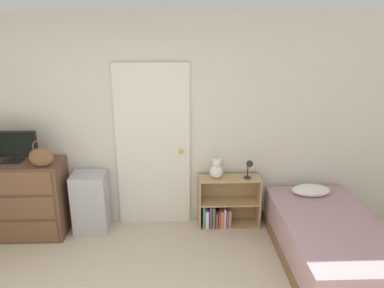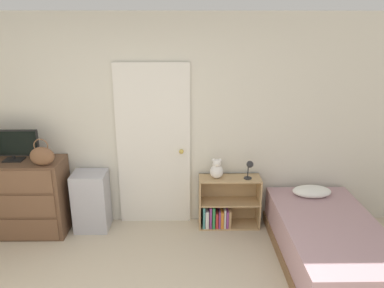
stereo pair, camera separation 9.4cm
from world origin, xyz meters
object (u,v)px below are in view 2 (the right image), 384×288
at_px(tv, 12,144).
at_px(handbag, 42,156).
at_px(bookshelf, 224,207).
at_px(teddy_bear, 217,170).
at_px(bed, 329,243).
at_px(desk_lamp, 250,167).
at_px(dresser, 19,197).
at_px(storage_bin, 91,201).

relative_size(tv, handbag, 1.98).
bearing_deg(bookshelf, teddy_bear, -177.37).
height_order(tv, bookshelf, tv).
bearing_deg(bed, tv, 168.74).
xyz_separation_m(tv, handbag, (0.39, -0.16, -0.08)).
relative_size(handbag, teddy_bear, 1.26).
bearing_deg(bed, handbag, 170.27).
height_order(handbag, bookshelf, handbag).
height_order(tv, bed, tv).
xyz_separation_m(tv, bed, (3.48, -0.69, -0.87)).
bearing_deg(desk_lamp, dresser, -178.58).
xyz_separation_m(tv, storage_bin, (0.83, 0.05, -0.74)).
xyz_separation_m(dresser, tv, (-0.00, 0.02, 0.65)).
bearing_deg(bed, storage_bin, 164.35).
relative_size(handbag, bed, 0.17).
distance_m(tv, storage_bin, 1.12).
distance_m(teddy_bear, desk_lamp, 0.39).
height_order(dresser, handbag, handbag).
bearing_deg(bookshelf, handbag, -172.99).
height_order(teddy_bear, bed, teddy_bear).
bearing_deg(teddy_bear, desk_lamp, -5.52).
bearing_deg(handbag, storage_bin, 25.96).
height_order(handbag, teddy_bear, handbag).
xyz_separation_m(bookshelf, bed, (1.02, -0.78, -0.01)).
bearing_deg(dresser, tv, 92.74).
height_order(dresser, teddy_bear, dresser).
xyz_separation_m(teddy_bear, bed, (1.13, -0.78, -0.52)).
relative_size(handbag, bookshelf, 0.42).
height_order(tv, teddy_bear, tv).
bearing_deg(handbag, bookshelf, 7.01).
bearing_deg(bed, dresser, 169.06).
relative_size(storage_bin, bed, 0.39).
height_order(handbag, storage_bin, handbag).
relative_size(storage_bin, teddy_bear, 2.95).
distance_m(teddy_bear, bed, 1.46).
relative_size(dresser, bookshelf, 1.47).
distance_m(handbag, desk_lamp, 2.36).
distance_m(storage_bin, desk_lamp, 1.95).
distance_m(dresser, tv, 0.65).
height_order(storage_bin, teddy_bear, teddy_bear).
distance_m(storage_bin, bed, 2.75).
height_order(handbag, desk_lamp, handbag).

